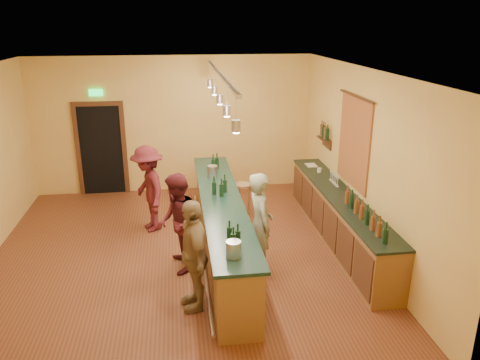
{
  "coord_description": "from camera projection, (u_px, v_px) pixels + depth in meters",
  "views": [
    {
      "loc": [
        0.06,
        -7.45,
        3.95
      ],
      "look_at": [
        1.12,
        0.2,
        1.3
      ],
      "focal_mm": 35.0,
      "sensor_mm": 36.0,
      "label": 1
    }
  ],
  "objects": [
    {
      "name": "floor",
      "position": [
        179.0,
        256.0,
        8.25
      ],
      "size": [
        7.0,
        7.0,
        0.0
      ],
      "primitive_type": "plane",
      "color": "brown",
      "rests_on": "ground"
    },
    {
      "name": "ceiling",
      "position": [
        170.0,
        71.0,
        7.21
      ],
      "size": [
        6.5,
        7.0,
        0.02
      ],
      "primitive_type": "cube",
      "color": "silver",
      "rests_on": "wall_back"
    },
    {
      "name": "wall_back",
      "position": [
        174.0,
        125.0,
        11.01
      ],
      "size": [
        6.5,
        0.02,
        3.2
      ],
      "primitive_type": "cube",
      "color": "#D9A351",
      "rests_on": "floor"
    },
    {
      "name": "wall_front",
      "position": [
        177.0,
        280.0,
        4.45
      ],
      "size": [
        6.5,
        0.02,
        3.2
      ],
      "primitive_type": "cube",
      "color": "#D9A351",
      "rests_on": "floor"
    },
    {
      "name": "wall_right",
      "position": [
        362.0,
        162.0,
        8.15
      ],
      "size": [
        0.02,
        7.0,
        3.2
      ],
      "primitive_type": "cube",
      "color": "#D9A351",
      "rests_on": "floor"
    },
    {
      "name": "doorway",
      "position": [
        101.0,
        147.0,
        10.92
      ],
      "size": [
        1.15,
        0.09,
        2.48
      ],
      "color": "black",
      "rests_on": "wall_back"
    },
    {
      "name": "tapestry",
      "position": [
        354.0,
        142.0,
        8.44
      ],
      "size": [
        0.03,
        1.4,
        1.6
      ],
      "primitive_type": "cube",
      "color": "maroon",
      "rests_on": "wall_right"
    },
    {
      "name": "bottle_shelf",
      "position": [
        325.0,
        134.0,
        9.9
      ],
      "size": [
        0.17,
        0.55,
        0.54
      ],
      "color": "#462815",
      "rests_on": "wall_right"
    },
    {
      "name": "back_counter",
      "position": [
        339.0,
        217.0,
        8.65
      ],
      "size": [
        0.6,
        4.55,
        1.27
      ],
      "color": "brown",
      "rests_on": "floor"
    },
    {
      "name": "tasting_bar",
      "position": [
        221.0,
        222.0,
        8.15
      ],
      "size": [
        0.73,
        5.1,
        1.38
      ],
      "color": "brown",
      "rests_on": "floor"
    },
    {
      "name": "pendant_track",
      "position": [
        220.0,
        84.0,
        7.38
      ],
      "size": [
        0.11,
        4.6,
        0.5
      ],
      "color": "silver",
      "rests_on": "ceiling"
    },
    {
      "name": "bartender",
      "position": [
        260.0,
        224.0,
        7.46
      ],
      "size": [
        0.46,
        0.66,
        1.72
      ],
      "primitive_type": "imported",
      "rotation": [
        0.0,
        0.0,
        1.66
      ],
      "color": "gray",
      "rests_on": "floor"
    },
    {
      "name": "customer_a",
      "position": [
        177.0,
        224.0,
        7.55
      ],
      "size": [
        0.68,
        0.85,
        1.66
      ],
      "primitive_type": "imported",
      "rotation": [
        0.0,
        0.0,
        -1.5
      ],
      "color": "#59191E",
      "rests_on": "floor"
    },
    {
      "name": "customer_b",
      "position": [
        194.0,
        255.0,
        6.55
      ],
      "size": [
        0.54,
        1.02,
        1.65
      ],
      "primitive_type": "imported",
      "rotation": [
        0.0,
        0.0,
        -1.42
      ],
      "color": "#997A51",
      "rests_on": "floor"
    },
    {
      "name": "customer_c",
      "position": [
        148.0,
        189.0,
        9.04
      ],
      "size": [
        0.97,
        1.25,
        1.7
      ],
      "primitive_type": "imported",
      "rotation": [
        0.0,
        0.0,
        -1.22
      ],
      "color": "#59191E",
      "rests_on": "floor"
    },
    {
      "name": "bar_stool",
      "position": [
        243.0,
        190.0,
        9.74
      ],
      "size": [
        0.35,
        0.35,
        0.72
      ],
      "rotation": [
        0.0,
        0.0,
        0.41
      ],
      "color": "#8C5F3F",
      "rests_on": "floor"
    }
  ]
}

